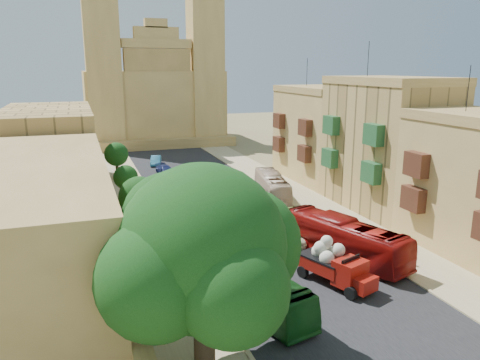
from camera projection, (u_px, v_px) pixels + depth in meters
road_surface at (228, 208)px, 50.31m from camera, size 14.00×140.00×0.01m
sidewalk_east at (307, 200)px, 53.34m from camera, size 5.00×140.00×0.01m
sidewalk_west at (138, 217)px, 47.28m from camera, size 5.00×140.00×0.01m
kerb_east at (287, 201)px, 52.53m from camera, size 0.25×140.00×0.12m
kerb_west at (163, 214)px, 48.06m from camera, size 0.25×140.00×0.12m
townhouse_c at (386, 144)px, 49.18m from camera, size 9.00×14.00×17.40m
townhouse_d at (321, 133)px, 62.21m from camera, size 9.00×14.00×15.90m
west_wall at (116, 247)px, 36.93m from camera, size 1.00×40.00×1.80m
west_building_low at (34, 223)px, 32.56m from camera, size 10.00×28.00×8.40m
west_building_mid at (50, 150)px, 56.25m from camera, size 10.00×22.00×10.00m
church at (153, 94)px, 92.71m from camera, size 28.00×22.50×36.30m
ficus_tree at (205, 253)px, 21.98m from camera, size 10.54×9.70×10.54m
street_tree_a at (164, 257)px, 29.91m from camera, size 2.82×2.82×4.33m
street_tree_b at (139, 197)px, 40.74m from camera, size 3.60×3.60×5.54m
street_tree_c at (126, 177)px, 51.97m from camera, size 2.73×2.73×4.20m
street_tree_d at (116, 154)px, 62.87m from camera, size 3.22×3.22×4.95m
red_truck at (336, 264)px, 32.31m from camera, size 3.89×6.03×3.33m
olive_pickup at (299, 222)px, 43.13m from camera, size 2.21×4.22×1.68m
bus_green_north at (254, 286)px, 29.22m from camera, size 4.63×10.30×2.79m
bus_red_east at (343, 239)px, 36.80m from camera, size 6.14×11.69×3.19m
bus_cream_east at (272, 186)px, 53.71m from camera, size 4.42×10.53×2.86m
car_blue_a at (223, 256)px, 35.99m from camera, size 2.47×3.62×1.15m
car_white_a at (183, 198)px, 51.64m from camera, size 2.26×4.24×1.33m
car_cream at (286, 237)px, 39.92m from camera, size 2.52×4.81×1.29m
car_dkblue at (165, 170)px, 66.22m from camera, size 2.57×4.45×1.21m
car_white_b at (231, 187)px, 56.80m from camera, size 1.53×3.54×1.19m
car_blue_b at (156, 161)px, 72.21m from camera, size 2.36×4.45×1.39m
pedestrian_a at (401, 252)px, 35.98m from camera, size 0.79×0.68×1.83m
pedestrian_c at (390, 242)px, 37.81m from camera, size 0.86×1.22×1.92m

